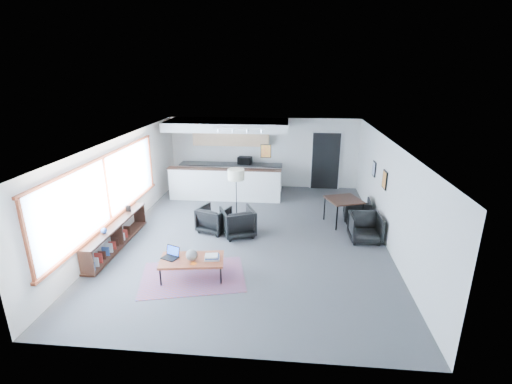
# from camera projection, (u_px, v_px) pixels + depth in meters

# --- Properties ---
(room) EXTENTS (7.02, 9.02, 2.62)m
(room) POSITION_uv_depth(u_px,v_px,m) (251.00, 190.00, 9.66)
(room) COLOR #47474A
(room) RESTS_ON ground
(window) EXTENTS (0.10, 5.95, 1.66)m
(window) POSITION_uv_depth(u_px,v_px,m) (107.00, 191.00, 9.07)
(window) COLOR #8CBFFF
(window) RESTS_ON room
(console) EXTENTS (0.35, 3.00, 0.80)m
(console) POSITION_uv_depth(u_px,v_px,m) (116.00, 236.00, 9.28)
(console) COLOR black
(console) RESTS_ON floor
(kitchenette) EXTENTS (4.20, 1.96, 2.60)m
(kitchenette) POSITION_uv_depth(u_px,v_px,m) (229.00, 155.00, 13.25)
(kitchenette) COLOR white
(kitchenette) RESTS_ON floor
(doorway) EXTENTS (1.10, 0.12, 2.15)m
(doorway) POSITION_uv_depth(u_px,v_px,m) (325.00, 160.00, 13.70)
(doorway) COLOR black
(doorway) RESTS_ON room
(track_light) EXTENTS (1.60, 0.07, 0.15)m
(track_light) POSITION_uv_depth(u_px,v_px,m) (239.00, 129.00, 11.40)
(track_light) COLOR silver
(track_light) RESTS_ON room
(wall_art_lower) EXTENTS (0.03, 0.38, 0.48)m
(wall_art_lower) POSITION_uv_depth(u_px,v_px,m) (385.00, 180.00, 9.65)
(wall_art_lower) COLOR black
(wall_art_lower) RESTS_ON room
(wall_art_upper) EXTENTS (0.03, 0.34, 0.44)m
(wall_art_upper) POSITION_uv_depth(u_px,v_px,m) (374.00, 169.00, 10.90)
(wall_art_upper) COLOR black
(wall_art_upper) RESTS_ON room
(kilim_rug) EXTENTS (2.48, 1.96, 0.01)m
(kilim_rug) POSITION_uv_depth(u_px,v_px,m) (193.00, 277.00, 8.05)
(kilim_rug) COLOR #6A3C53
(kilim_rug) RESTS_ON floor
(coffee_table) EXTENTS (1.44, 0.92, 0.44)m
(coffee_table) POSITION_uv_depth(u_px,v_px,m) (192.00, 260.00, 7.93)
(coffee_table) COLOR maroon
(coffee_table) RESTS_ON floor
(laptop) EXTENTS (0.41, 0.38, 0.24)m
(laptop) POSITION_uv_depth(u_px,v_px,m) (171.00, 254.00, 7.97)
(laptop) COLOR black
(laptop) RESTS_ON coffee_table
(ceramic_pot) EXTENTS (0.24, 0.24, 0.24)m
(ceramic_pot) POSITION_uv_depth(u_px,v_px,m) (192.00, 255.00, 7.83)
(ceramic_pot) COLOR gray
(ceramic_pot) RESTS_ON coffee_table
(book_stack) EXTENTS (0.36, 0.30, 0.10)m
(book_stack) POSITION_uv_depth(u_px,v_px,m) (212.00, 257.00, 7.90)
(book_stack) COLOR silver
(book_stack) RESTS_ON coffee_table
(coaster) EXTENTS (0.14, 0.14, 0.01)m
(coaster) POSITION_uv_depth(u_px,v_px,m) (193.00, 264.00, 7.71)
(coaster) COLOR #E5590C
(coaster) RESTS_ON coffee_table
(armchair_left) EXTENTS (0.96, 0.93, 0.78)m
(armchair_left) POSITION_uv_depth(u_px,v_px,m) (214.00, 218.00, 10.21)
(armchair_left) COLOR black
(armchair_left) RESTS_ON floor
(armchair_right) EXTENTS (1.06, 1.03, 0.84)m
(armchair_right) POSITION_uv_depth(u_px,v_px,m) (238.00, 221.00, 9.95)
(armchair_right) COLOR black
(armchair_right) RESTS_ON floor
(floor_lamp) EXTENTS (0.60, 0.60, 1.63)m
(floor_lamp) POSITION_uv_depth(u_px,v_px,m) (236.00, 176.00, 10.42)
(floor_lamp) COLOR black
(floor_lamp) RESTS_ON floor
(dining_table) EXTENTS (1.15, 1.15, 0.75)m
(dining_table) POSITION_uv_depth(u_px,v_px,m) (344.00, 201.00, 10.63)
(dining_table) COLOR black
(dining_table) RESTS_ON floor
(dining_chair_near) EXTENTS (0.68, 0.64, 0.68)m
(dining_chair_near) POSITION_uv_depth(u_px,v_px,m) (365.00, 229.00, 9.66)
(dining_chair_near) COLOR black
(dining_chair_near) RESTS_ON floor
(dining_chair_far) EXTENTS (0.66, 0.63, 0.64)m
(dining_chair_far) POSITION_uv_depth(u_px,v_px,m) (357.00, 211.00, 10.91)
(dining_chair_far) COLOR black
(dining_chair_far) RESTS_ON floor
(microwave) EXTENTS (0.53, 0.35, 0.34)m
(microwave) POSITION_uv_depth(u_px,v_px,m) (245.00, 160.00, 13.71)
(microwave) COLOR black
(microwave) RESTS_ON kitchenette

